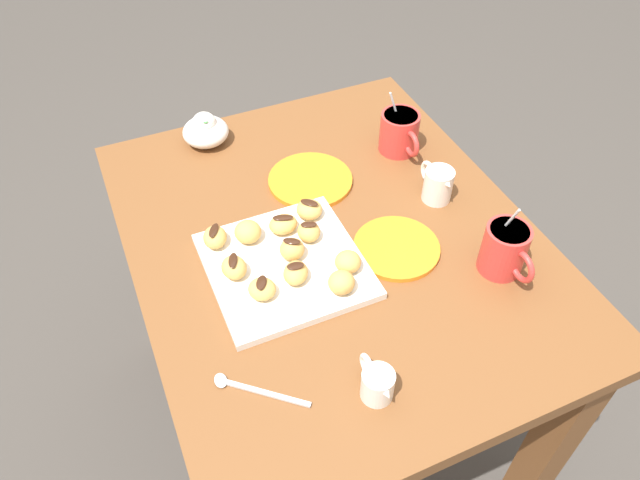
{
  "coord_description": "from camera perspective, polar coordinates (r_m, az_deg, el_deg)",
  "views": [
    {
      "loc": [
        0.74,
        -0.35,
        1.56
      ],
      "look_at": [
        0.02,
        -0.03,
        0.73
      ],
      "focal_mm": 33.81,
      "sensor_mm": 36.0,
      "label": 1
    }
  ],
  "objects": [
    {
      "name": "ground_plane",
      "position": [
        1.76,
        0.86,
        -16.01
      ],
      "size": [
        8.0,
        8.0,
        0.0
      ],
      "primitive_type": "plane",
      "color": "#423D38"
    },
    {
      "name": "dining_table",
      "position": [
        1.28,
        1.14,
        -3.95
      ],
      "size": [
        0.95,
        0.77,
        0.71
      ],
      "color": "brown",
      "rests_on": "ground_plane"
    },
    {
      "name": "pastry_plate_square",
      "position": [
        1.12,
        -3.32,
        -2.44
      ],
      "size": [
        0.28,
        0.28,
        0.02
      ],
      "primitive_type": "cube",
      "color": "white",
      "rests_on": "dining_table"
    },
    {
      "name": "coffee_mug_red_left",
      "position": [
        1.37,
        7.56,
        10.15
      ],
      "size": [
        0.13,
        0.09,
        0.14
      ],
      "color": "red",
      "rests_on": "dining_table"
    },
    {
      "name": "coffee_mug_red_right",
      "position": [
        1.14,
        17.13,
        -0.79
      ],
      "size": [
        0.12,
        0.08,
        0.15
      ],
      "color": "red",
      "rests_on": "dining_table"
    },
    {
      "name": "cream_pitcher_white",
      "position": [
        1.26,
        11.07,
        5.29
      ],
      "size": [
        0.1,
        0.06,
        0.07
      ],
      "color": "white",
      "rests_on": "dining_table"
    },
    {
      "name": "ice_cream_bowl",
      "position": [
        1.42,
        -10.79,
        10.18
      ],
      "size": [
        0.1,
        0.1,
        0.08
      ],
      "color": "white",
      "rests_on": "dining_table"
    },
    {
      "name": "chocolate_sauce_pitcher",
      "position": [
        0.95,
        5.44,
        -13.33
      ],
      "size": [
        0.09,
        0.05,
        0.06
      ],
      "color": "white",
      "rests_on": "dining_table"
    },
    {
      "name": "saucer_orange_left",
      "position": [
        1.3,
        -0.93,
        5.68
      ],
      "size": [
        0.18,
        0.18,
        0.01
      ],
      "primitive_type": "cylinder",
      "color": "orange",
      "rests_on": "dining_table"
    },
    {
      "name": "saucer_orange_right",
      "position": [
        1.16,
        7.25,
        -0.74
      ],
      "size": [
        0.17,
        0.17,
        0.01
      ],
      "primitive_type": "cylinder",
      "color": "orange",
      "rests_on": "dining_table"
    },
    {
      "name": "loose_spoon_near_saucer",
      "position": [
        0.98,
        -6.73,
        -13.77
      ],
      "size": [
        0.11,
        0.13,
        0.01
      ],
      "color": "silver",
      "rests_on": "dining_table"
    },
    {
      "name": "beignet_0",
      "position": [
        1.19,
        -1.02,
        2.91
      ],
      "size": [
        0.07,
        0.07,
        0.03
      ],
      "primitive_type": "ellipsoid",
      "rotation": [
        0.0,
        0.0,
        3.9
      ],
      "color": "#DBA351",
      "rests_on": "pastry_plate_square"
    },
    {
      "name": "chocolate_drizzle_0",
      "position": [
        1.18,
        -1.03,
        3.56
      ],
      "size": [
        0.04,
        0.04,
        0.0
      ],
      "primitive_type": "ellipsoid",
      "rotation": [
        0.0,
        0.0,
        3.93
      ],
      "color": "#381E11",
      "rests_on": "beignet_0"
    },
    {
      "name": "beignet_1",
      "position": [
        1.06,
        2.05,
        -4.03
      ],
      "size": [
        0.07,
        0.07,
        0.04
      ],
      "primitive_type": "ellipsoid",
      "rotation": [
        0.0,
        0.0,
        5.21
      ],
      "color": "#DBA351",
      "rests_on": "pastry_plate_square"
    },
    {
      "name": "beignet_2",
      "position": [
        1.09,
        -8.14,
        -2.6
      ],
      "size": [
        0.06,
        0.05,
        0.04
      ],
      "primitive_type": "ellipsoid",
      "rotation": [
        0.0,
        0.0,
        3.22
      ],
      "color": "#DBA351",
      "rests_on": "pastry_plate_square"
    },
    {
      "name": "chocolate_drizzle_2",
      "position": [
        1.08,
        -8.25,
        -1.92
      ],
      "size": [
        0.04,
        0.03,
        0.0
      ],
      "primitive_type": "ellipsoid",
      "rotation": [
        0.0,
        0.0,
        2.75
      ],
      "color": "#381E11",
      "rests_on": "beignet_2"
    },
    {
      "name": "beignet_3",
      "position": [
        1.15,
        -9.91,
        0.25
      ],
      "size": [
        0.06,
        0.06,
        0.03
      ],
      "primitive_type": "ellipsoid",
      "rotation": [
        0.0,
        0.0,
        2.88
      ],
      "color": "#DBA351",
      "rests_on": "pastry_plate_square"
    },
    {
      "name": "chocolate_drizzle_3",
      "position": [
        1.14,
        -10.03,
        0.91
      ],
      "size": [
        0.04,
        0.03,
        0.0
      ],
      "primitive_type": "ellipsoid",
      "rotation": [
        0.0,
        0.0,
        2.58
      ],
      "color": "#381E11",
      "rests_on": "beignet_3"
    },
    {
      "name": "beignet_4",
      "position": [
        1.11,
        -2.66,
        -0.87
      ],
      "size": [
        0.06,
        0.06,
        0.04
      ],
      "primitive_type": "ellipsoid",
      "rotation": [
        0.0,
        0.0,
        3.76
      ],
      "color": "#DBA351",
      "rests_on": "pastry_plate_square"
    },
    {
      "name": "chocolate_drizzle_4",
      "position": [
        1.1,
        -2.7,
        -0.12
      ],
      "size": [
        0.03,
        0.04,
        0.0
      ],
      "primitive_type": "ellipsoid",
      "rotation": [
        0.0,
        0.0,
        4.11
      ],
      "color": "#381E11",
      "rests_on": "beignet_4"
    },
    {
      "name": "beignet_5",
      "position": [
        1.07,
        -2.32,
        -3.13
      ],
      "size": [
        0.07,
        0.07,
        0.03
      ],
      "primitive_type": "ellipsoid",
      "rotation": [
        0.0,
        0.0,
        4.11
      ],
      "color": "#DBA351",
      "rests_on": "pastry_plate_square"
    },
    {
      "name": "chocolate_drizzle_5",
      "position": [
        1.06,
        -2.35,
        -2.46
      ],
      "size": [
        0.02,
        0.03,
        0.0
      ],
      "primitive_type": "ellipsoid",
      "rotation": [
        0.0,
        0.0,
        4.55
      ],
      "color": "#381E11",
      "rests_on": "beignet_5"
    },
    {
      "name": "beignet_6",
      "position": [
        1.09,
        2.67,
        -2.07
      ],
      "size": [
        0.06,
        0.06,
        0.04
      ],
      "primitive_type": "ellipsoid",
      "rotation": [
        0.0,
        0.0,
        1.26
      ],
      "color": "#DBA351",
      "rests_on": "pastry_plate_square"
    },
    {
      "name": "beignet_7",
      "position": [
        1.15,
        -6.85,
        0.79
      ],
      "size": [
        0.05,
        0.05,
        0.04
      ],
      "primitive_type": "ellipsoid",
      "rotation": [
        0.0,
        0.0,
        6.26
      ],
      "color": "#DBA351",
      "rests_on": "pastry_plate_square"
    },
    {
      "name": "beignet_8",
      "position": [
        1.06,
        -5.5,
        -4.64
      ],
      "size": [
        0.07,
        0.07,
        0.03
      ],
      "primitive_type": "ellipsoid",
      "rotation": [
        0.0,
        0.0,
        2.2
      ],
      "color": "#DBA351",
      "rests_on": "pastry_plate_square"
    },
    {
      "name": "chocolate_drizzle_8",
      "position": [
        1.04,
        -5.57,
        -4.02
      ],
      "size": [
        0.04,
        0.03,
        0.0
      ],
      "primitive_type": "ellipsoid",
      "rotation": [
        0.0,
        0.0,
        2.63
      ],
      "color": "#381E11",
      "rests_on": "beignet_8"
    },
    {
      "name": "beignet_9",
      "position": [
        1.14,
        -1.08,
        0.82
      ],
      "size": [
        0.06,
        0.06,
        0.04
      ],
      "primitive_type": "ellipsoid",
      "rotation": [
        0.0,
        0.0,
        1.17
      ],
      "color": "#DBA351",
      "rests_on": "pastry_plate_square"
    },
    {
      "name": "chocolate_drizzle_9",
      "position": [
        1.13,
        -1.1,
        1.52
      ],
      "size": [
        0.03,
        0.03,
        0.0
      ],
      "primitive_type": "ellipsoid",
      "rotation": [
        0.0,
        0.0,
        1.22
      ],
      "color": "#381E11",
      "rests_on": "beignet_9"
    },
    {
      "name": "beignet_10",
      "position": [
        1.16,
        -3.51,
        1.49
      ],
      "size": [
        0.05,
        0.06,
        0.03
      ],
      "primitive_type": "ellipsoid",
      "rotation": [
        0.0,
        0.0,
        1.58
      ],
      "color": "#DBA351",
      "rests_on": "pastry_plate_square"
    },
    {
      "name": "chocolate_drizzle_10",
      "position": [
        1.15,
        -3.55,
        2.13
      ],
      "size": [
        0.03,
        0.04,
        0.0
      ],
      "primitive_type": "ellipsoid",
      "rotation": [
        0.0,
        0.0,
        1.23
      ],
      "color": "#381E11",
      "rests_on": "beignet_10"
    }
  ]
}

